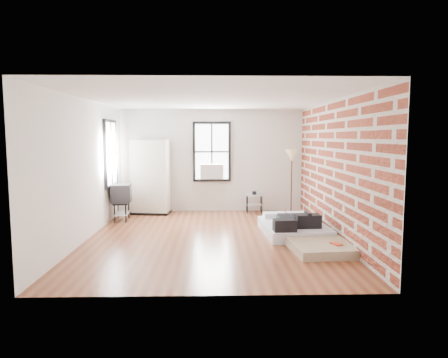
{
  "coord_description": "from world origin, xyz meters",
  "views": [
    {
      "loc": [
        0.06,
        -7.99,
        2.05
      ],
      "look_at": [
        0.27,
        0.3,
        1.18
      ],
      "focal_mm": 32.0,
      "sensor_mm": 36.0,
      "label": 1
    }
  ],
  "objects_px": {
    "mattress_main": "(294,227)",
    "floor_lamp": "(292,158)",
    "tv_stand": "(122,195)",
    "side_table": "(254,198)",
    "wardrobe": "(151,177)",
    "mattress_bare": "(309,236)"
  },
  "relations": [
    {
      "from": "mattress_main",
      "to": "floor_lamp",
      "type": "bearing_deg",
      "value": 77.0
    },
    {
      "from": "side_table",
      "to": "floor_lamp",
      "type": "distance_m",
      "value": 1.48
    },
    {
      "from": "side_table",
      "to": "floor_lamp",
      "type": "height_order",
      "value": "floor_lamp"
    },
    {
      "from": "mattress_bare",
      "to": "side_table",
      "type": "bearing_deg",
      "value": 98.04
    },
    {
      "from": "side_table",
      "to": "tv_stand",
      "type": "distance_m",
      "value": 3.51
    },
    {
      "from": "side_table",
      "to": "tv_stand",
      "type": "xyz_separation_m",
      "value": [
        -3.37,
        -0.95,
        0.25
      ]
    },
    {
      "from": "mattress_main",
      "to": "tv_stand",
      "type": "relative_size",
      "value": 1.98
    },
    {
      "from": "floor_lamp",
      "to": "tv_stand",
      "type": "xyz_separation_m",
      "value": [
        -4.36,
        -0.88,
        -0.84
      ]
    },
    {
      "from": "tv_stand",
      "to": "mattress_bare",
      "type": "bearing_deg",
      "value": -32.55
    },
    {
      "from": "side_table",
      "to": "mattress_bare",
      "type": "bearing_deg",
      "value": -76.51
    },
    {
      "from": "mattress_bare",
      "to": "floor_lamp",
      "type": "distance_m",
      "value": 3.37
    },
    {
      "from": "mattress_main",
      "to": "tv_stand",
      "type": "height_order",
      "value": "tv_stand"
    },
    {
      "from": "mattress_main",
      "to": "mattress_bare",
      "type": "bearing_deg",
      "value": -80.32
    },
    {
      "from": "tv_stand",
      "to": "floor_lamp",
      "type": "bearing_deg",
      "value": 6.93
    },
    {
      "from": "wardrobe",
      "to": "tv_stand",
      "type": "height_order",
      "value": "wardrobe"
    },
    {
      "from": "mattress_main",
      "to": "floor_lamp",
      "type": "height_order",
      "value": "floor_lamp"
    },
    {
      "from": "wardrobe",
      "to": "side_table",
      "type": "bearing_deg",
      "value": 7.37
    },
    {
      "from": "mattress_bare",
      "to": "side_table",
      "type": "height_order",
      "value": "side_table"
    },
    {
      "from": "mattress_bare",
      "to": "wardrobe",
      "type": "relative_size",
      "value": 1.07
    },
    {
      "from": "mattress_main",
      "to": "mattress_bare",
      "type": "height_order",
      "value": "mattress_main"
    },
    {
      "from": "wardrobe",
      "to": "floor_lamp",
      "type": "distance_m",
      "value": 3.82
    },
    {
      "from": "wardrobe",
      "to": "side_table",
      "type": "height_order",
      "value": "wardrobe"
    }
  ]
}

